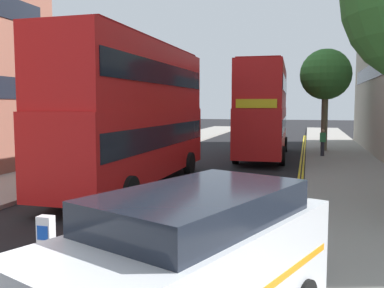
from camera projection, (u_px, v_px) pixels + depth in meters
name	position (u px, v px, depth m)	size (l,w,h in m)	color
sidewalk_right	(351.00, 176.00, 18.69)	(4.00, 80.00, 0.14)	gray
sidewalk_left	(90.00, 165.00, 22.14)	(4.00, 80.00, 0.14)	gray
kerb_line_outer	(302.00, 183.00, 17.34)	(0.10, 56.00, 0.01)	yellow
kerb_line_inner	(298.00, 183.00, 17.38)	(0.10, 56.00, 0.01)	yellow
traffic_island	(47.00, 278.00, 7.73)	(1.10, 2.20, 0.10)	gray
keep_left_bollard	(46.00, 248.00, 7.68)	(0.36, 0.28, 1.11)	silver
double_decker_bus_away	(135.00, 110.00, 16.34)	(2.85, 10.82, 5.64)	red
double_decker_bus_oncoming	(264.00, 108.00, 25.67)	(3.04, 10.88, 5.64)	red
taxi_minivan	(189.00, 272.00, 5.41)	(3.51, 5.16, 2.12)	silver
pedestrian_far	(323.00, 142.00, 25.40)	(0.34, 0.22, 1.62)	#2D2D38
street_tree_near	(326.00, 75.00, 28.12)	(3.40, 3.40, 6.83)	#6B6047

